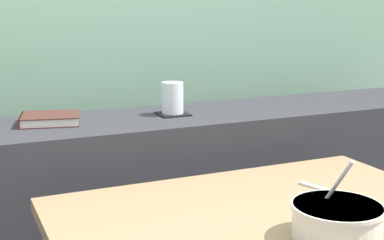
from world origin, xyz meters
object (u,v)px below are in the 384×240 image
object	(u,v)px
coaster_square	(173,114)
closed_book	(49,119)
soup_bowl	(337,222)
juice_glass	(173,99)
fork_utensil	(327,190)

from	to	relation	value
coaster_square	closed_book	world-z (taller)	closed_book
coaster_square	soup_bowl	distance (m)	0.83
juice_glass	closed_book	xyz separation A→B (m)	(-0.40, 0.03, -0.04)
juice_glass	fork_utensil	distance (m)	0.64
juice_glass	soup_bowl	xyz separation A→B (m)	(0.03, -0.83, -0.13)
closed_book	soup_bowl	distance (m)	0.96
coaster_square	soup_bowl	world-z (taller)	soup_bowl
coaster_square	fork_utensil	bearing A→B (deg)	-71.90
coaster_square	closed_book	bearing A→B (deg)	176.21
closed_book	fork_utensil	xyz separation A→B (m)	(0.59, -0.61, -0.12)
fork_utensil	soup_bowl	bearing A→B (deg)	-141.89
coaster_square	fork_utensil	world-z (taller)	coaster_square
coaster_square	closed_book	distance (m)	0.40
soup_bowl	fork_utensil	size ratio (longest dim) A/B	1.11
soup_bowl	closed_book	bearing A→B (deg)	116.50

